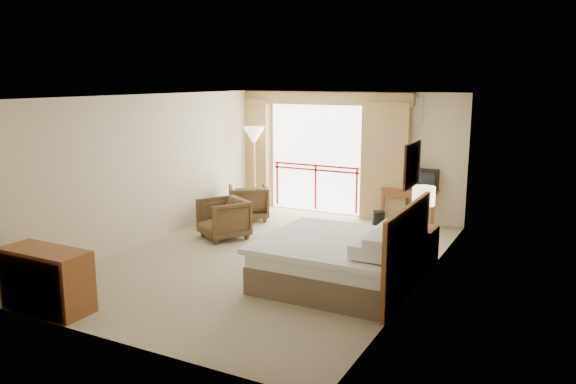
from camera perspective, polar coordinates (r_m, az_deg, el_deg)
The scene contains 29 objects.
floor at distance 9.52m, azimuth -1.61°, elevation -6.74°, with size 7.00×7.00×0.00m, color gray.
ceiling at distance 9.05m, azimuth -1.71°, elevation 9.73°, with size 7.00×7.00×0.00m, color white.
wall_back at distance 12.32m, azimuth 6.31°, elevation 3.83°, with size 5.00×5.00×0.00m, color beige.
wall_front at distance 6.44m, azimuth -17.05°, elevation -3.68°, with size 5.00×5.00×0.00m, color beige.
wall_left at distance 10.62m, azimuth -13.53°, elevation 2.35°, with size 7.00×7.00×0.00m, color beige.
wall_right at distance 8.28m, azimuth 13.63°, elevation -0.17°, with size 7.00×7.00×0.00m, color beige.
balcony_door at distance 12.64m, azimuth 2.88°, elevation 3.39°, with size 2.40×2.40×0.00m, color white.
balcony_railing at distance 12.68m, azimuth 2.82°, elevation 1.64°, with size 2.09×0.03×1.02m.
curtain_left at distance 13.28m, azimuth -3.85°, elevation 4.00°, with size 1.00×0.26×2.50m, color olive.
curtain_right at distance 11.92m, azimuth 9.85°, elevation 2.99°, with size 1.00×0.26×2.50m, color olive.
valance at distance 12.43m, azimuth 2.75°, elevation 9.51°, with size 4.40×0.22×0.28m, color olive.
hvac_vent at distance 11.80m, azimuth 12.32°, elevation 8.18°, with size 0.50×0.04×0.50m, color silver.
bed at distance 8.27m, azimuth 5.48°, elevation -6.89°, with size 2.13×2.06×0.97m.
headboard at distance 7.90m, azimuth 12.04°, elevation -5.91°, with size 0.06×2.10×1.30m, color brown.
framed_art at distance 7.63m, azimuth 12.49°, elevation 2.72°, with size 0.04×0.72×0.60m.
nightstand at distance 9.26m, azimuth 13.30°, elevation -5.47°, with size 0.46×0.54×0.65m, color brown.
table_lamp at distance 9.11m, azimuth 13.61°, elevation -0.47°, with size 0.36×0.36×0.63m.
phone at distance 9.04m, azimuth 12.86°, elevation -3.46°, with size 0.18×0.14×0.08m, color black.
desk at distance 11.94m, azimuth 12.43°, elevation -0.38°, with size 1.13×0.55×0.74m.
tv at distance 11.75m, azimuth 13.85°, elevation 1.22°, with size 0.47×0.38×0.43m.
coffee_maker at distance 11.94m, azimuth 10.81°, elevation 1.12°, with size 0.12×0.12×0.27m, color black.
cup at distance 11.86m, azimuth 11.42°, elevation 0.60°, with size 0.07×0.07×0.09m, color white.
wastebasket at distance 11.58m, azimuth 9.17°, elevation -2.74°, with size 0.26×0.26×0.32m, color black.
armchair_far at distance 12.14m, azimuth -4.00°, elevation -2.73°, with size 0.79×0.82×0.74m, color #42311D.
armchair_near at distance 10.77m, azimuth -6.52°, elevation -4.64°, with size 0.80×0.83×0.75m, color #42311D.
side_table at distance 11.54m, azimuth -6.99°, elevation -1.63°, with size 0.50×0.50×0.55m.
book at distance 11.50m, azimuth -7.01°, elevation -0.77°, with size 0.15×0.21×0.02m, color white.
floor_lamp at distance 12.61m, azimuth -3.47°, elevation 5.41°, with size 0.49×0.49×1.91m.
dresser at distance 8.01m, azimuth -23.35°, elevation -8.20°, with size 1.23×0.52×0.82m.
Camera 1 is at (4.41, -7.89, 2.98)m, focal length 35.00 mm.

